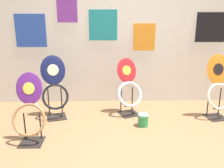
# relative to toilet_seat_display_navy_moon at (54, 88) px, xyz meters

# --- Properties ---
(ground_plane) EXTENTS (14.00, 14.00, 0.00)m
(ground_plane) POSITION_rel_toilet_seat_display_navy_moon_xyz_m (1.09, -1.29, -0.47)
(ground_plane) COLOR #8E6642
(wall_back) EXTENTS (8.00, 0.07, 2.60)m
(wall_back) POSITION_rel_toilet_seat_display_navy_moon_xyz_m (1.09, 0.67, 0.83)
(wall_back) COLOR silver
(wall_back) RESTS_ON ground_plane
(toilet_seat_display_navy_moon) EXTENTS (0.45, 0.41, 0.93)m
(toilet_seat_display_navy_moon) POSITION_rel_toilet_seat_display_navy_moon_xyz_m (0.00, 0.00, 0.00)
(toilet_seat_display_navy_moon) COLOR black
(toilet_seat_display_navy_moon) RESTS_ON ground_plane
(toilet_seat_display_orange_sun) EXTENTS (0.42, 0.34, 0.96)m
(toilet_seat_display_orange_sun) POSITION_rel_toilet_seat_display_navy_moon_xyz_m (2.44, -0.08, -0.02)
(toilet_seat_display_orange_sun) COLOR black
(toilet_seat_display_orange_sun) RESTS_ON ground_plane
(toilet_seat_display_purple_note) EXTENTS (0.40, 0.30, 0.87)m
(toilet_seat_display_purple_note) POSITION_rel_toilet_seat_display_navy_moon_xyz_m (-0.15, -0.77, -0.07)
(toilet_seat_display_purple_note) COLOR black
(toilet_seat_display_purple_note) RESTS_ON ground_plane
(toilet_seat_display_crimson_swirl) EXTENTS (0.46, 0.43, 0.87)m
(toilet_seat_display_crimson_swirl) POSITION_rel_toilet_seat_display_navy_moon_xyz_m (1.12, 0.09, -0.06)
(toilet_seat_display_crimson_swirl) COLOR black
(toilet_seat_display_crimson_swirl) RESTS_ON ground_plane
(paint_can) EXTENTS (0.15, 0.15, 0.18)m
(paint_can) POSITION_rel_toilet_seat_display_navy_moon_xyz_m (1.29, -0.35, -0.37)
(paint_can) COLOR #2D8E4C
(paint_can) RESTS_ON ground_plane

